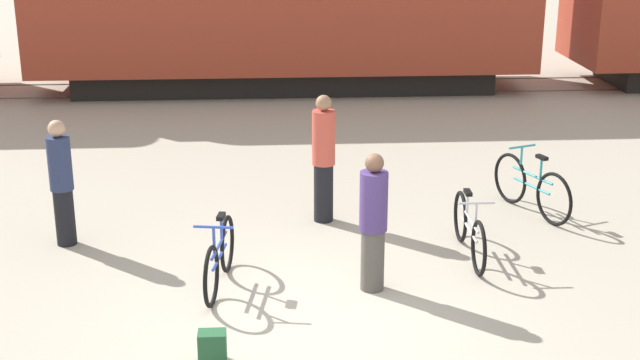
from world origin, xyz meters
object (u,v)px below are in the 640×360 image
object	(u,v)px
person_in_purple	(373,222)
person_in_navy	(62,182)
bicycle_silver	(469,230)
backpack	(212,347)
bicycle_teal	(531,187)
bicycle_blue	(220,258)
person_in_red	(324,158)

from	to	relation	value
person_in_purple	person_in_navy	size ratio (longest dim) A/B	0.98
bicycle_silver	backpack	xyz separation A→B (m)	(-3.15, -2.49, -0.20)
person_in_purple	backpack	world-z (taller)	person_in_purple
person_in_navy	backpack	bearing A→B (deg)	14.09
bicycle_teal	person_in_purple	bearing A→B (deg)	-137.22
bicycle_silver	person_in_navy	size ratio (longest dim) A/B	1.05
bicycle_silver	bicycle_teal	xyz separation A→B (m)	(1.26, 1.54, 0.03)
person_in_purple	person_in_navy	distance (m)	4.23
backpack	bicycle_blue	bearing A→B (deg)	89.95
bicycle_silver	person_in_navy	world-z (taller)	person_in_navy
bicycle_teal	person_in_red	distance (m)	3.08
bicycle_blue	person_in_purple	size ratio (longest dim) A/B	1.00
bicycle_silver	backpack	world-z (taller)	bicycle_silver
bicycle_teal	person_in_purple	world-z (taller)	person_in_purple
person_in_purple	bicycle_teal	bearing A→B (deg)	34.59
person_in_navy	bicycle_teal	bearing A→B (deg)	78.01
bicycle_blue	person_in_red	xyz separation A→B (m)	(1.38, 2.15, 0.55)
person_in_red	person_in_navy	world-z (taller)	person_in_red
bicycle_silver	person_in_navy	bearing A→B (deg)	171.68
bicycle_blue	person_in_purple	xyz separation A→B (m)	(1.80, -0.16, 0.47)
person_in_red	person_in_navy	bearing A→B (deg)	116.38
person_in_navy	bicycle_blue	bearing A→B (deg)	36.08
bicycle_blue	backpack	distance (m)	1.79
bicycle_blue	backpack	bearing A→B (deg)	-90.05
bicycle_blue	person_in_red	size ratio (longest dim) A/B	0.91
bicycle_silver	bicycle_teal	world-z (taller)	bicycle_teal
person_in_purple	backpack	bearing A→B (deg)	-146.26
person_in_purple	person_in_navy	bearing A→B (deg)	148.99
person_in_purple	backpack	xyz separation A→B (m)	(-1.80, -1.62, -0.67)
bicycle_blue	person_in_red	distance (m)	2.61
person_in_purple	backpack	distance (m)	2.51
bicycle_teal	backpack	distance (m)	5.97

